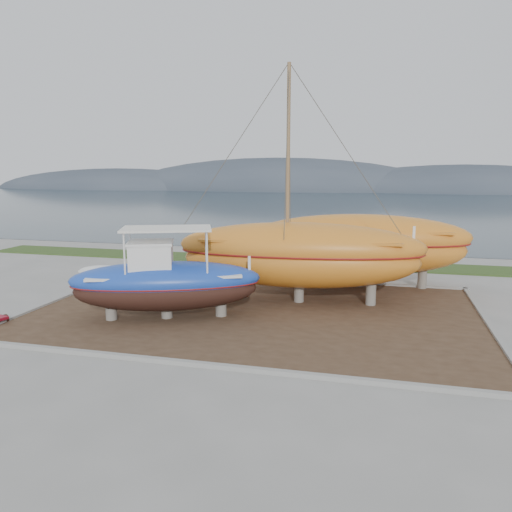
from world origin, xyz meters
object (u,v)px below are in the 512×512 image
(orange_sailboat, at_px, (301,187))
(orange_bare_hull, at_px, (359,252))
(white_dinghy, at_px, (115,280))
(blue_caique, at_px, (166,273))

(orange_sailboat, bearing_deg, orange_bare_hull, 51.70)
(orange_sailboat, bearing_deg, white_dinghy, 179.57)
(blue_caique, relative_size, white_dinghy, 1.75)
(white_dinghy, distance_m, orange_bare_hull, 12.01)
(blue_caique, bearing_deg, orange_bare_hull, 24.98)
(blue_caique, height_order, orange_bare_hull, blue_caique)
(orange_bare_hull, bearing_deg, orange_sailboat, -129.91)
(white_dinghy, distance_m, orange_sailboat, 9.80)
(white_dinghy, xyz_separation_m, orange_sailboat, (8.69, 0.71, 4.47))
(orange_sailboat, distance_m, orange_bare_hull, 5.54)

